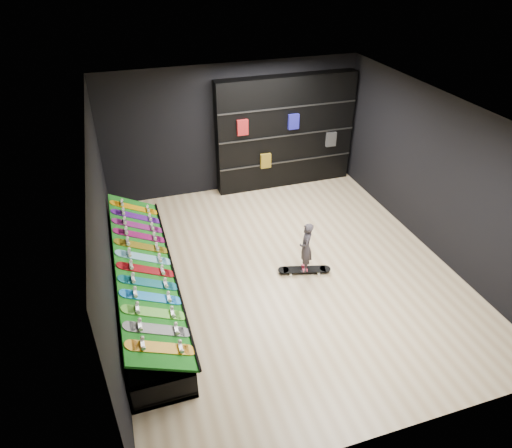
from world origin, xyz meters
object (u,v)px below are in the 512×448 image
object	(u,v)px
floor_skateboard	(304,271)
child	(305,256)
back_shelving	(285,133)
display_rack	(145,287)

from	to	relation	value
floor_skateboard	child	bearing A→B (deg)	15.13
back_shelving	floor_skateboard	distance (m)	3.85
display_rack	child	distance (m)	2.88
back_shelving	floor_skateboard	xyz separation A→B (m)	(-0.91, -3.51, -1.29)
display_rack	floor_skateboard	xyz separation A→B (m)	(2.87, -0.19, -0.21)
back_shelving	child	bearing A→B (deg)	-104.61
back_shelving	floor_skateboard	size ratio (longest dim) A/B	3.41
display_rack	floor_skateboard	size ratio (longest dim) A/B	4.59
display_rack	child	size ratio (longest dim) A/B	7.68
back_shelving	child	xyz separation A→B (m)	(-0.91, -3.51, -0.95)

